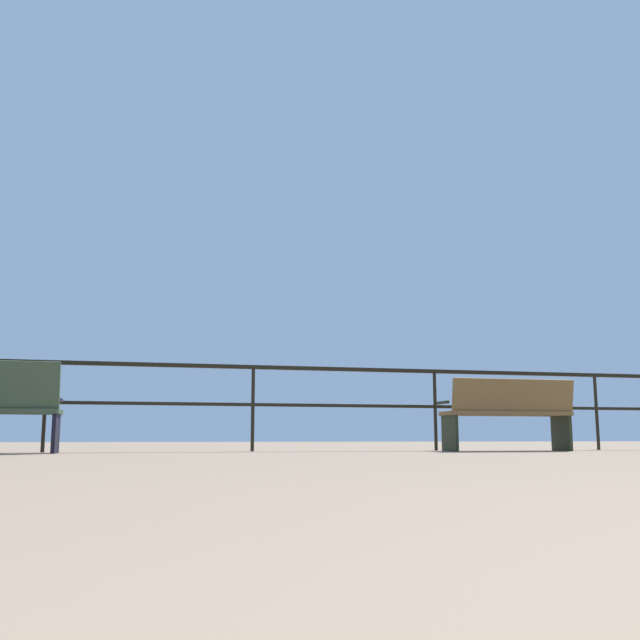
{
  "coord_description": "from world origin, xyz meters",
  "views": [
    {
      "loc": [
        -1.4,
        1.01,
        0.17
      ],
      "look_at": [
        0.73,
        9.48,
        1.59
      ],
      "focal_mm": 40.75,
      "sensor_mm": 36.0,
      "label": 1
    }
  ],
  "objects": [
    {
      "name": "bench_near_right",
      "position": [
        3.13,
        9.3,
        0.5
      ],
      "size": [
        1.62,
        0.67,
        0.89
      ],
      "color": "brown",
      "rests_on": "ground_plane"
    },
    {
      "name": "pier_railing",
      "position": [
        -0.0,
        9.98,
        0.79
      ],
      "size": [
        24.33,
        0.05,
        1.06
      ],
      "color": "black",
      "rests_on": "ground_plane"
    }
  ]
}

